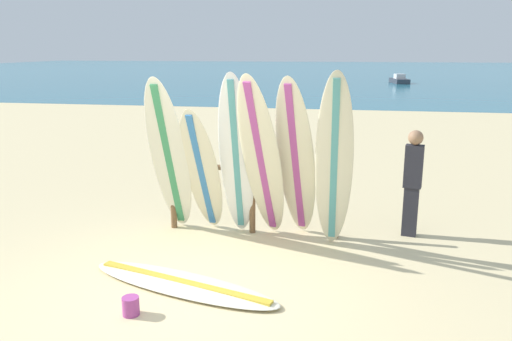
{
  "coord_description": "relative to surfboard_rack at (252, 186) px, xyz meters",
  "views": [
    {
      "loc": [
        1.72,
        -4.92,
        2.69
      ],
      "look_at": [
        0.4,
        2.41,
        0.88
      ],
      "focal_mm": 35.57,
      "sensor_mm": 36.0,
      "label": 1
    }
  ],
  "objects": [
    {
      "name": "surfboard_rack",
      "position": [
        0.0,
        0.0,
        0.0
      ],
      "size": [
        2.55,
        0.09,
        1.13
      ],
      "color": "brown",
      "rests_on": "ground"
    },
    {
      "name": "ground_plane",
      "position": [
        -0.4,
        -2.11,
        -0.72
      ],
      "size": [
        120.0,
        120.0,
        0.0
      ],
      "primitive_type": "plane",
      "color": "beige"
    },
    {
      "name": "surfboard_leaning_left",
      "position": [
        -0.68,
        -0.28,
        0.25
      ],
      "size": [
        0.59,
        1.01,
        1.94
      ],
      "color": "beige",
      "rests_on": "ground"
    },
    {
      "name": "surfboard_leaning_far_left",
      "position": [
        -1.12,
        -0.38,
        0.46
      ],
      "size": [
        0.57,
        1.13,
        2.35
      ],
      "color": "silver",
      "rests_on": "ground"
    },
    {
      "name": "beachgoer_standing",
      "position": [
        2.29,
        0.29,
        0.14
      ],
      "size": [
        0.28,
        0.21,
        1.56
      ],
      "color": "#26262D",
      "rests_on": "ground"
    },
    {
      "name": "surfboard_leaning_center_left",
      "position": [
        -0.18,
        -0.27,
        0.48
      ],
      "size": [
        0.5,
        0.78,
        2.4
      ],
      "color": "white",
      "rests_on": "ground"
    },
    {
      "name": "sand_bucket",
      "position": [
        -0.79,
        -2.59,
        -0.62
      ],
      "size": [
        0.18,
        0.18,
        0.2
      ],
      "primitive_type": "cylinder",
      "color": "#A53F8C",
      "rests_on": "ground"
    },
    {
      "name": "surfboard_leaning_center",
      "position": [
        0.21,
        -0.41,
        0.48
      ],
      "size": [
        0.76,
        1.22,
        2.41
      ],
      "color": "beige",
      "rests_on": "ground"
    },
    {
      "name": "small_boat_offshore",
      "position": [
        5.22,
        34.26,
        -0.46
      ],
      "size": [
        1.43,
        2.65,
        0.71
      ],
      "color": "#333842",
      "rests_on": "ocean_water"
    },
    {
      "name": "surfboard_leaning_right",
      "position": [
        1.18,
        -0.44,
        0.5
      ],
      "size": [
        0.51,
        0.62,
        2.44
      ],
      "color": "beige",
      "rests_on": "ground"
    },
    {
      "name": "surfboard_lying_on_sand",
      "position": [
        -0.48,
        -1.89,
        -0.68
      ],
      "size": [
        2.55,
        1.28,
        0.08
      ],
      "color": "silver",
      "rests_on": "ground"
    },
    {
      "name": "surfboard_leaning_center_right",
      "position": [
        0.66,
        -0.26,
        0.47
      ],
      "size": [
        0.68,
        1.1,
        2.37
      ],
      "color": "beige",
      "rests_on": "ground"
    },
    {
      "name": "ocean_water",
      "position": [
        -0.4,
        55.89,
        -0.71
      ],
      "size": [
        120.0,
        80.0,
        0.01
      ],
      "primitive_type": "cube",
      "color": "teal",
      "rests_on": "ground"
    }
  ]
}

